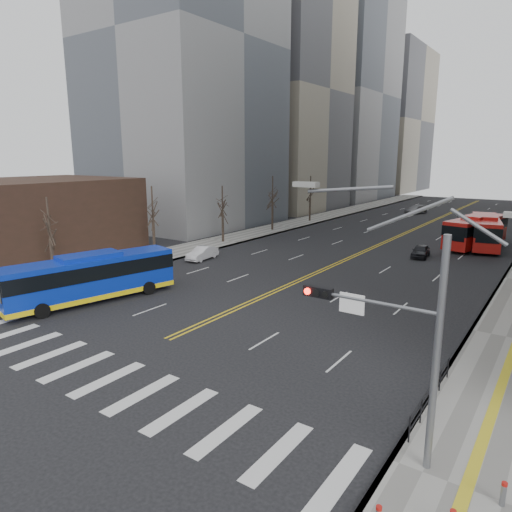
# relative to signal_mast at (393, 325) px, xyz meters

# --- Properties ---
(ground) EXTENTS (220.00, 220.00, 0.00)m
(ground) POSITION_rel_signal_mast_xyz_m (-13.77, -2.00, -4.86)
(ground) COLOR black
(sidewalk_left) EXTENTS (5.00, 130.00, 0.15)m
(sidewalk_left) POSITION_rel_signal_mast_xyz_m (-30.27, 43.00, -4.78)
(sidewalk_left) COLOR slate
(sidewalk_left) RESTS_ON ground
(crosswalk) EXTENTS (26.70, 4.00, 0.01)m
(crosswalk) POSITION_rel_signal_mast_xyz_m (-13.77, -2.00, -4.85)
(crosswalk) COLOR silver
(crosswalk) RESTS_ON ground
(centerline) EXTENTS (0.55, 100.00, 0.01)m
(centerline) POSITION_rel_signal_mast_xyz_m (-13.77, 53.00, -4.85)
(centerline) COLOR gold
(centerline) RESTS_ON ground
(office_towers) EXTENTS (83.00, 134.00, 58.00)m
(office_towers) POSITION_rel_signal_mast_xyz_m (-13.64, 66.51, 19.07)
(office_towers) COLOR gray
(office_towers) RESTS_ON ground
(storefront) EXTENTS (14.00, 18.00, 8.00)m
(storefront) POSITION_rel_signal_mast_xyz_m (-39.77, 9.97, -0.85)
(storefront) COLOR #2E2017
(storefront) RESTS_ON ground
(signal_mast) EXTENTS (5.37, 0.37, 9.39)m
(signal_mast) POSITION_rel_signal_mast_xyz_m (0.00, 0.00, 0.00)
(signal_mast) COLOR gray
(signal_mast) RESTS_ON ground
(pedestrian_railing) EXTENTS (0.06, 6.06, 1.02)m
(pedestrian_railing) POSITION_rel_signal_mast_xyz_m (0.53, 4.00, -4.03)
(pedestrian_railing) COLOR black
(pedestrian_railing) RESTS_ON sidewalk_right
(bollards) EXTENTS (2.87, 3.17, 0.78)m
(bollards) POSITION_rel_signal_mast_xyz_m (2.50, -2.16, -4.30)
(bollards) COLOR gray
(bollards) RESTS_ON sidewalk_right
(street_trees) EXTENTS (35.20, 47.20, 7.60)m
(street_trees) POSITION_rel_signal_mast_xyz_m (-20.94, 32.55, 0.02)
(street_trees) COLOR #2E231C
(street_trees) RESTS_ON ground
(blue_bus) EXTENTS (5.20, 12.33, 3.51)m
(blue_bus) POSITION_rel_signal_mast_xyz_m (-23.26, 4.91, -3.01)
(blue_bus) COLOR #0C2CB7
(blue_bus) RESTS_ON ground
(red_bus_near) EXTENTS (5.11, 11.98, 3.69)m
(red_bus_near) POSITION_rel_signal_mast_xyz_m (-4.29, 42.42, -2.81)
(red_bus_near) COLOR red
(red_bus_near) RESTS_ON ground
(red_bus_far) EXTENTS (4.87, 11.98, 3.69)m
(red_bus_far) POSITION_rel_signal_mast_xyz_m (-3.46, 42.99, -2.81)
(red_bus_far) COLOR red
(red_bus_far) RESTS_ON ground
(car_white) EXTENTS (1.81, 4.13, 1.32)m
(car_white) POSITION_rel_signal_mast_xyz_m (-25.73, 19.65, -4.20)
(car_white) COLOR silver
(car_white) RESTS_ON ground
(car_dark_mid) EXTENTS (1.94, 3.96, 1.30)m
(car_dark_mid) POSITION_rel_signal_mast_xyz_m (-7.93, 33.40, -4.21)
(car_dark_mid) COLOR black
(car_dark_mid) RESTS_ON ground
(car_silver) EXTENTS (3.57, 5.56, 1.50)m
(car_silver) POSITION_rel_signal_mast_xyz_m (-18.79, 69.94, -4.11)
(car_silver) COLOR gray
(car_silver) RESTS_ON ground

